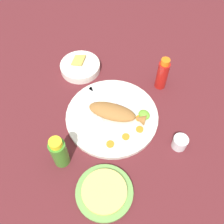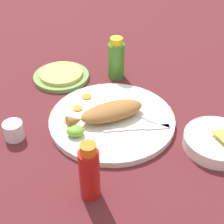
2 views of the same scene
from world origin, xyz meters
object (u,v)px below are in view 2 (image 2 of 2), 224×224
(fork_near, at_px, (145,118))
(hot_sauce_bottle_green, at_px, (116,59))
(main_plate, at_px, (112,120))
(hot_sauce_bottle_red, at_px, (89,172))
(fork_far, at_px, (141,128))
(salt_cup, at_px, (14,131))
(tortilla_plate, at_px, (61,77))
(fried_fish, at_px, (109,112))
(guacamole_bowl, at_px, (217,141))

(fork_near, distance_m, hot_sauce_bottle_green, 0.27)
(main_plate, xyz_separation_m, hot_sauce_bottle_red, (-0.01, -0.27, 0.06))
(fork_far, bearing_deg, salt_cup, 176.13)
(main_plate, relative_size, fork_far, 1.99)
(hot_sauce_bottle_red, height_order, hot_sauce_bottle_green, hot_sauce_bottle_red)
(fork_near, xyz_separation_m, salt_cup, (-0.35, -0.11, 0.00))
(fork_far, distance_m, tortilla_plate, 0.39)
(fried_fish, relative_size, fork_far, 1.22)
(main_plate, distance_m, guacamole_bowl, 0.30)
(hot_sauce_bottle_green, bearing_deg, fork_far, -69.95)
(fried_fish, xyz_separation_m, fork_near, (0.10, 0.02, -0.02))
(hot_sauce_bottle_red, distance_m, salt_cup, 0.30)
(main_plate, xyz_separation_m, salt_cup, (-0.26, -0.10, 0.01))
(hot_sauce_bottle_red, bearing_deg, fried_fish, 89.02)
(hot_sauce_bottle_red, height_order, salt_cup, hot_sauce_bottle_red)
(fried_fish, bearing_deg, fork_far, -50.19)
(fried_fish, xyz_separation_m, tortilla_plate, (-0.20, 0.22, -0.03))
(hot_sauce_bottle_red, xyz_separation_m, salt_cup, (-0.24, 0.16, -0.05))
(fork_far, distance_m, hot_sauce_bottle_green, 0.32)
(guacamole_bowl, bearing_deg, fried_fish, 168.85)
(fried_fish, height_order, guacamole_bowl, fried_fish)
(guacamole_bowl, xyz_separation_m, tortilla_plate, (-0.50, 0.28, -0.01))
(main_plate, bearing_deg, hot_sauce_bottle_red, -92.93)
(fork_near, distance_m, guacamole_bowl, 0.21)
(main_plate, height_order, hot_sauce_bottle_red, hot_sauce_bottle_red)
(main_plate, distance_m, hot_sauce_bottle_green, 0.26)
(salt_cup, relative_size, tortilla_plate, 0.28)
(main_plate, relative_size, guacamole_bowl, 2.05)
(fork_near, distance_m, fork_far, 0.05)
(main_plate, height_order, tortilla_plate, main_plate)
(main_plate, bearing_deg, guacamole_bowl, -12.52)
(fried_fish, xyz_separation_m, fork_far, (0.10, -0.03, -0.02))
(fork_near, bearing_deg, main_plate, -151.36)
(hot_sauce_bottle_red, xyz_separation_m, tortilla_plate, (-0.19, 0.48, -0.07))
(fork_far, relative_size, hot_sauce_bottle_green, 1.25)
(tortilla_plate, bearing_deg, salt_cup, -98.82)
(main_plate, xyz_separation_m, fried_fish, (-0.01, -0.01, 0.03))
(fork_near, height_order, hot_sauce_bottle_red, hot_sauce_bottle_red)
(fried_fish, bearing_deg, main_plate, 0.00)
(fork_far, bearing_deg, hot_sauce_bottle_green, 95.78)
(main_plate, xyz_separation_m, fork_far, (0.09, -0.04, 0.01))
(fork_far, distance_m, hot_sauce_bottle_red, 0.25)
(fork_near, relative_size, tortilla_plate, 0.92)
(salt_cup, distance_m, guacamole_bowl, 0.55)
(hot_sauce_bottle_green, height_order, guacamole_bowl, hot_sauce_bottle_green)
(fork_far, relative_size, guacamole_bowl, 1.03)
(fried_fish, height_order, tortilla_plate, fried_fish)
(guacamole_bowl, bearing_deg, fork_near, 159.17)
(salt_cup, bearing_deg, hot_sauce_bottle_green, 56.44)
(hot_sauce_bottle_green, distance_m, salt_cup, 0.43)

